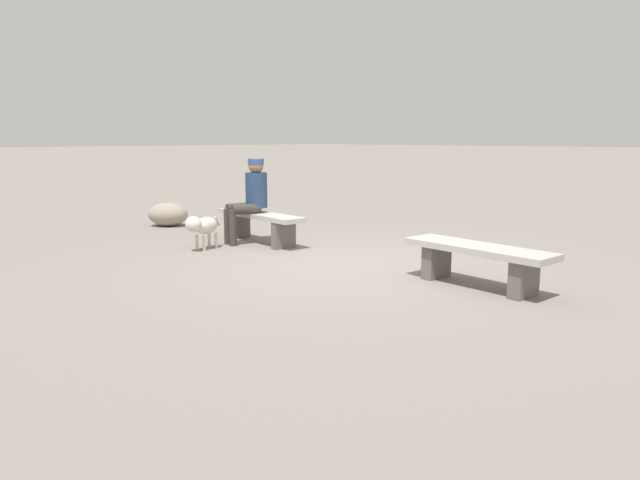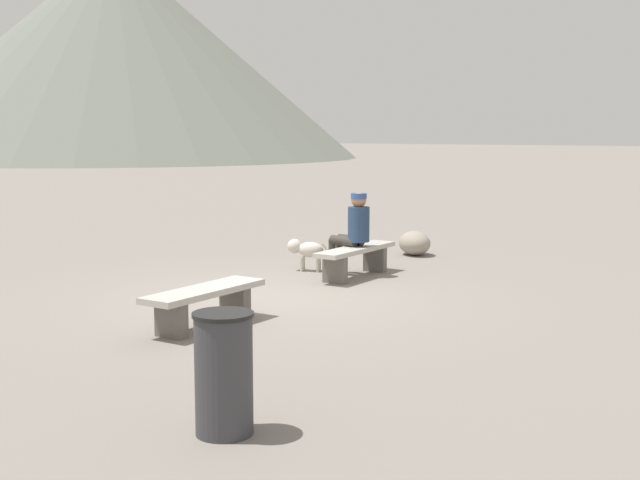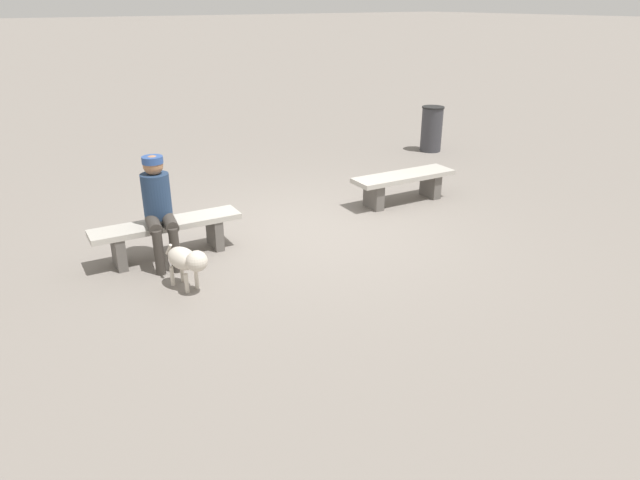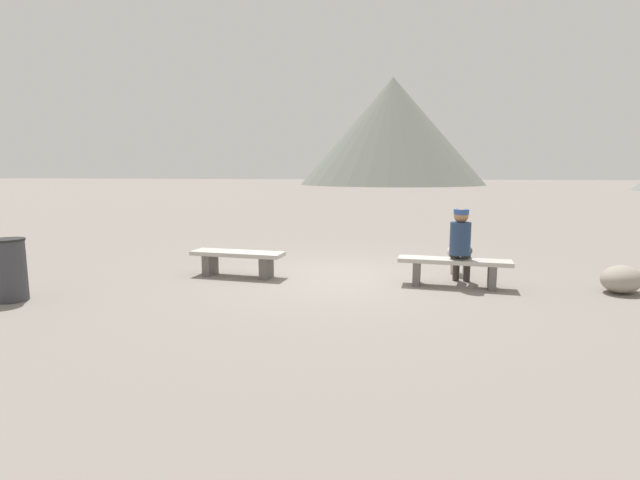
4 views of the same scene
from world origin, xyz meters
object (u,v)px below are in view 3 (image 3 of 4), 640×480
at_px(bench_right, 167,231).
at_px(dog, 187,260).
at_px(bench_left, 403,182).
at_px(seated_person, 158,203).
at_px(trash_bin, 432,129).

xyz_separation_m(bench_right, dog, (0.13, 0.94, 0.01)).
height_order(bench_left, bench_right, bench_right).
xyz_separation_m(bench_left, bench_right, (3.72, -0.09, 0.01)).
relative_size(seated_person, dog, 1.93).
bearing_deg(trash_bin, bench_right, 17.61).
bearing_deg(bench_left, trash_bin, -136.84).
xyz_separation_m(bench_right, trash_bin, (-6.38, -2.03, 0.12)).
xyz_separation_m(bench_left, trash_bin, (-2.66, -2.11, 0.14)).
height_order(seated_person, dog, seated_person).
height_order(bench_right, seated_person, seated_person).
xyz_separation_m(seated_person, trash_bin, (-6.48, -2.11, -0.28)).
distance_m(bench_left, bench_right, 3.72).
relative_size(bench_right, trash_bin, 1.99).
relative_size(bench_left, bench_right, 0.94).
bearing_deg(seated_person, trash_bin, -149.88).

